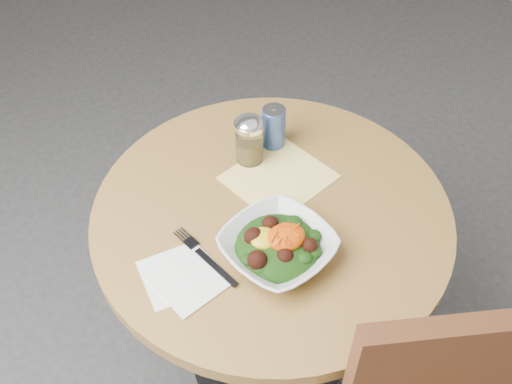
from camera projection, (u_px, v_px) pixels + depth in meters
ground at (267, 352)px, 1.97m from camera, size 6.00×6.00×0.00m
table at (270, 256)px, 1.57m from camera, size 0.90×0.90×0.75m
cloth_napkin at (279, 177)px, 1.50m from camera, size 0.30×0.29×0.00m
paper_napkins at (183, 277)px, 1.28m from camera, size 0.19×0.19×0.00m
salad_bowl at (278, 246)px, 1.30m from camera, size 0.31×0.31×0.09m
fork at (203, 255)px, 1.32m from camera, size 0.08×0.21×0.00m
spice_shaker at (249, 140)px, 1.49m from camera, size 0.08×0.08×0.14m
beverage_can at (273, 127)px, 1.54m from camera, size 0.06×0.06×0.12m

